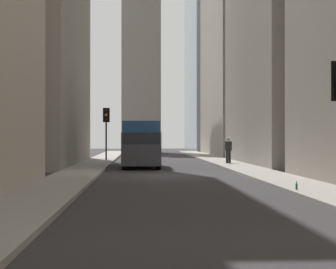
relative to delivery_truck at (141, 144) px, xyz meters
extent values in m
plane|color=#302D30|center=(-7.57, -1.40, -1.46)|extent=(135.00, 135.00, 0.00)
cube|color=gray|center=(-7.57, 3.10, -1.39)|extent=(90.00, 2.20, 0.14)
cube|color=gray|center=(-7.57, -5.90, -1.39)|extent=(90.00, 2.20, 0.14)
cube|color=#A8A091|center=(22.73, -12.00, 12.05)|extent=(18.28, 10.00, 27.01)
cube|color=gray|center=(33.56, -0.08, 8.67)|extent=(4.56, 4.56, 20.26)
cube|color=#285699|center=(0.91, 0.00, 0.08)|extent=(4.60, 2.25, 2.60)
cube|color=#38383D|center=(-2.29, 0.00, -0.27)|extent=(1.90, 2.25, 1.90)
cube|color=black|center=(-2.29, 0.00, 0.33)|extent=(1.92, 2.09, 0.64)
cylinder|color=black|center=(-2.29, -0.99, -1.02)|extent=(0.88, 0.28, 0.88)
cylinder|color=black|center=(-2.29, 0.98, -1.02)|extent=(0.88, 0.28, 0.88)
cylinder|color=black|center=(2.31, -0.99, -1.02)|extent=(0.88, 0.28, 0.88)
cylinder|color=black|center=(2.31, 0.98, -1.02)|extent=(0.88, 0.28, 0.88)
cube|color=slate|center=(16.44, 0.00, -0.93)|extent=(4.30, 1.78, 0.70)
cube|color=black|center=(16.64, 0.00, -0.31)|extent=(2.10, 1.58, 0.54)
cylinder|color=black|center=(15.09, -0.78, -1.14)|extent=(0.64, 0.22, 0.64)
cylinder|color=black|center=(15.09, 0.78, -1.14)|extent=(0.64, 0.22, 0.64)
cylinder|color=black|center=(17.79, -0.78, -1.14)|extent=(0.64, 0.22, 0.64)
cylinder|color=black|center=(17.79, 0.78, -1.14)|extent=(0.64, 0.22, 0.64)
cylinder|color=black|center=(8.76, 2.65, 0.17)|extent=(0.12, 0.12, 2.97)
cube|color=black|center=(8.76, 2.65, 2.10)|extent=(0.28, 0.32, 0.90)
cube|color=black|center=(8.91, 2.65, 2.10)|extent=(0.03, 0.52, 1.10)
sphere|color=black|center=(8.60, 2.65, 2.40)|extent=(0.20, 0.20, 0.20)
sphere|color=orange|center=(8.60, 2.65, 2.10)|extent=(0.20, 0.20, 0.20)
sphere|color=black|center=(8.60, 2.65, 1.80)|extent=(0.20, 0.20, 0.20)
cylinder|color=black|center=(2.71, -5.88, -0.89)|extent=(0.16, 0.16, 0.85)
cylinder|color=black|center=(2.71, -5.71, -0.89)|extent=(0.16, 0.16, 0.85)
cube|color=#232328|center=(2.71, -5.80, -0.17)|extent=(0.26, 0.44, 0.59)
sphere|color=tan|center=(2.71, -5.80, 0.27)|extent=(0.22, 0.22, 0.22)
cylinder|color=#236033|center=(-16.71, -5.06, -1.22)|extent=(0.07, 0.07, 0.20)
cylinder|color=#236033|center=(-16.71, -5.06, -1.08)|extent=(0.03, 0.03, 0.07)
camera|label=1|loc=(-35.45, 0.08, 0.40)|focal=61.86mm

